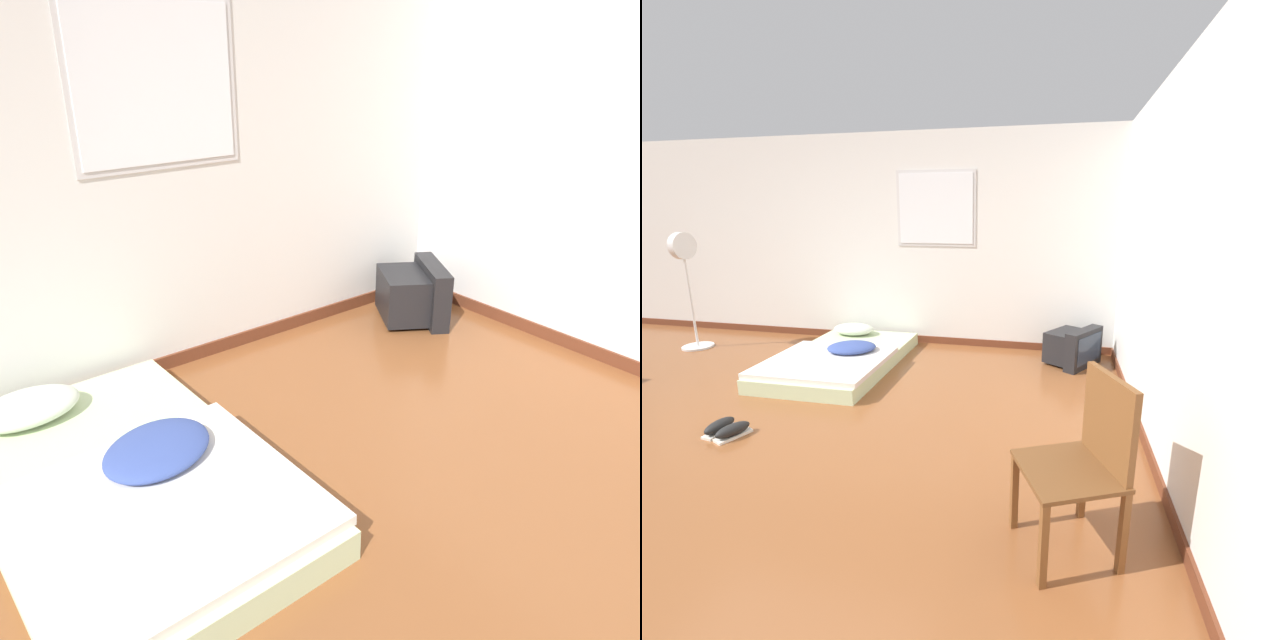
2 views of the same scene
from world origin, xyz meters
TOP-DOWN VIEW (x-y plane):
  - wall_back at (0.01, 2.94)m, footprint 8.38×0.08m
  - mattress_bed at (0.00, 1.85)m, footprint 1.19×1.90m
  - crt_tv at (2.51, 2.48)m, footprint 0.66×0.69m

SIDE VIEW (x-z plane):
  - mattress_bed at x=0.00m, z-range -0.04..0.25m
  - crt_tv at x=2.51m, z-range -0.01..0.42m
  - wall_back at x=0.01m, z-range -0.01..2.59m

